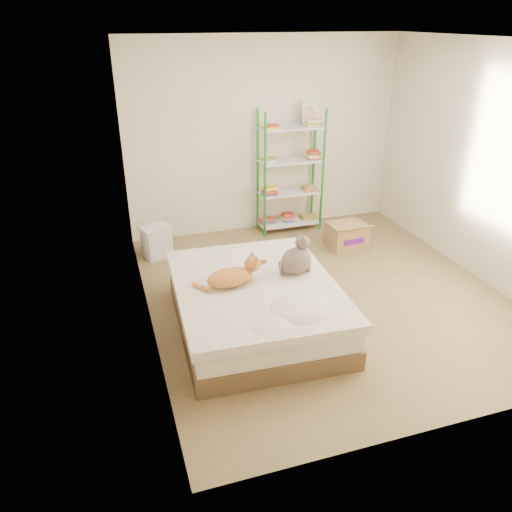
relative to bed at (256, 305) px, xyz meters
name	(u,v)px	position (x,y,z in m)	size (l,w,h in m)	color
room	(332,181)	(0.92, 0.38, 1.06)	(3.81, 4.21, 2.61)	olive
bed	(256,305)	(0.00, 0.00, 0.00)	(1.60, 1.96, 0.48)	brown
orange_cat	(230,275)	(-0.24, 0.03, 0.35)	(0.54, 0.29, 0.22)	#CB6933
grey_cat	(296,255)	(0.45, 0.08, 0.44)	(0.29, 0.35, 0.39)	gray
shelf_unit	(290,175)	(1.23, 2.26, 0.56)	(0.88, 0.36, 1.74)	#238733
cardboard_box	(347,236)	(1.72, 1.42, -0.07)	(0.49, 0.47, 0.39)	tan
white_bin	(157,241)	(-0.71, 1.91, -0.03)	(0.43, 0.40, 0.41)	silver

